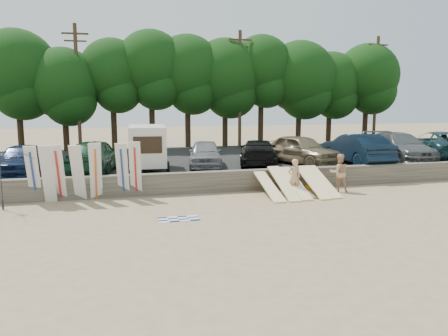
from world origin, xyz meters
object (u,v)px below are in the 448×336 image
at_px(car_5, 356,149).
at_px(beachgoer_a, 294,177).
at_px(box_trailer, 147,146).
at_px(car_2, 205,154).
at_px(cooler, 269,189).
at_px(car_0, 21,159).
at_px(car_4, 301,149).
at_px(car_3, 258,152).
at_px(car_6, 399,147).
at_px(car_7, 439,145).
at_px(beach_umbrella, 0,180).
at_px(car_1, 94,156).
at_px(beachgoer_b, 339,173).

height_order(car_5, beachgoer_a, car_5).
bearing_deg(box_trailer, car_2, 11.45).
bearing_deg(cooler, car_0, 139.45).
height_order(car_2, car_4, car_4).
distance_m(car_3, car_6, 9.03).
height_order(car_3, cooler, car_3).
bearing_deg(car_3, car_0, 18.44).
xyz_separation_m(car_4, car_7, (9.54, 0.07, 0.02)).
bearing_deg(car_7, car_6, 19.80).
xyz_separation_m(car_0, car_3, (12.47, 0.20, -0.03)).
distance_m(car_4, car_7, 9.54).
distance_m(car_4, cooler, 5.40).
distance_m(car_3, beachgoer_a, 5.22).
relative_size(car_2, cooler, 11.50).
xyz_separation_m(car_4, car_5, (3.21, -0.63, 0.02)).
height_order(car_7, beachgoer_a, car_7).
bearing_deg(beach_umbrella, car_7, 10.94).
xyz_separation_m(car_2, car_3, (3.08, -0.06, -0.01)).
distance_m(beachgoer_a, beach_umbrella, 12.38).
relative_size(car_5, car_6, 0.90).
distance_m(car_4, beach_umbrella, 15.64).
height_order(car_4, beach_umbrella, beach_umbrella).
height_order(car_1, cooler, car_1).
bearing_deg(car_6, car_5, -166.14).
bearing_deg(box_trailer, beachgoer_b, -23.53).
xyz_separation_m(car_0, beachgoer_b, (14.90, -4.68, -0.55)).
distance_m(car_6, car_7, 3.05).
relative_size(car_3, cooler, 13.23).
distance_m(car_1, beachgoer_b, 12.23).
bearing_deg(car_7, car_3, 15.91).
bearing_deg(beachgoer_b, car_7, -141.85).
xyz_separation_m(box_trailer, car_3, (6.27, 0.36, -0.58)).
relative_size(car_0, beach_umbrella, 1.63).
height_order(car_1, beachgoer_a, car_1).
bearing_deg(car_0, beach_umbrella, -84.72).
bearing_deg(beachgoer_b, beach_umbrella, 12.12).
xyz_separation_m(box_trailer, beach_umbrella, (-6.13, -4.54, -0.77)).
height_order(car_7, beach_umbrella, beach_umbrella).
xyz_separation_m(car_0, car_5, (18.21, -0.66, 0.11)).
bearing_deg(car_0, car_4, 4.30).
relative_size(car_5, cooler, 14.01).
distance_m(car_4, beachgoer_a, 5.62).
height_order(car_0, beach_umbrella, beach_umbrella).
relative_size(car_6, beach_umbrella, 2.14).
height_order(car_0, car_5, car_5).
distance_m(car_4, car_6, 6.50).
bearing_deg(car_3, beach_umbrella, 39.05).
height_order(car_0, car_2, car_0).
bearing_deg(car_0, car_5, 2.33).
xyz_separation_m(car_6, beachgoer_a, (-9.06, -4.86, -0.70)).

